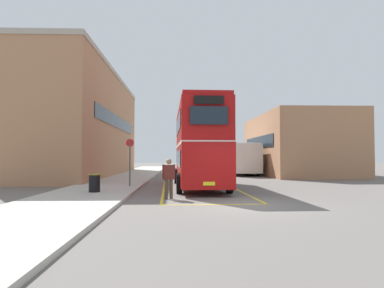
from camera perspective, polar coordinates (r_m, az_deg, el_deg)
name	(u,v)px	position (r m, az deg, el deg)	size (l,w,h in m)	color
ground_plane	(209,180)	(27.36, 2.78, -5.81)	(135.60, 135.60, 0.00)	#66605B
sidewalk_left	(129,177)	(29.94, -10.17, -5.32)	(4.00, 57.60, 0.14)	#B2ADA3
brick_building_left	(87,125)	(34.29, -16.74, 2.97)	(5.88, 24.29, 9.47)	#AD7A56
depot_building_right	(296,145)	(36.10, 16.57, -0.21)	(7.54, 14.80, 5.79)	#AD7A56
double_decker_bus	(199,144)	(20.32, 1.13, -0.05)	(2.96, 10.38, 4.75)	black
single_deck_bus	(239,158)	(35.76, 7.61, -2.27)	(2.94, 9.90, 3.02)	black
pedestrian_boarding	(169,176)	(14.96, -3.81, -5.18)	(0.55, 0.36, 1.70)	#473828
litter_bin	(94,183)	(17.08, -15.61, -6.14)	(0.55, 0.55, 0.84)	black
bus_stop_sign	(130,158)	(20.04, -10.10, -2.19)	(0.44, 0.08, 2.66)	#4C4C51
bay_marking_yellow	(201,191)	(18.50, 1.55, -7.63)	(4.46, 12.43, 0.01)	gold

